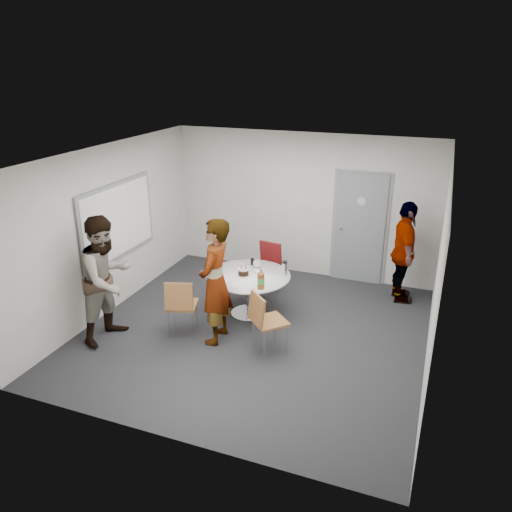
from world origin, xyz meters
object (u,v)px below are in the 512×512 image
at_px(chair_far, 268,262).
at_px(chair_near_right, 264,317).
at_px(whiteboard, 118,221).
at_px(person_right, 404,252).
at_px(table, 250,280).
at_px(person_left, 107,279).
at_px(door, 360,228).
at_px(person_main, 215,282).
at_px(chair_near_left, 181,302).

bearing_deg(chair_far, chair_near_right, 115.66).
height_order(whiteboard, chair_near_right, whiteboard).
bearing_deg(whiteboard, person_right, 21.24).
height_order(table, person_right, person_right).
xyz_separation_m(person_left, person_right, (3.90, 2.79, -0.07)).
bearing_deg(chair_far, door, -135.59).
distance_m(person_left, person_right, 4.80).
bearing_deg(chair_near_right, person_main, -141.40).
bearing_deg(person_main, door, 147.40).
xyz_separation_m(door, table, (-1.37, -1.99, -0.41)).
bearing_deg(person_main, table, 164.60).
height_order(door, whiteboard, door).
bearing_deg(table, door, 55.38).
relative_size(chair_near_left, person_right, 0.52).
distance_m(door, chair_far, 1.82).
relative_size(chair_near_right, chair_far, 1.00).
bearing_deg(chair_near_right, person_right, 99.73).
bearing_deg(chair_near_left, person_main, -9.10).
bearing_deg(chair_near_left, chair_far, 52.97).
xyz_separation_m(person_main, person_right, (2.40, 2.32, -0.06)).
bearing_deg(door, person_left, -132.20).
distance_m(whiteboard, chair_far, 2.64).
bearing_deg(table, chair_near_left, -126.07).
height_order(door, chair_near_left, door).
bearing_deg(whiteboard, door, 32.66).
xyz_separation_m(whiteboard, chair_near_left, (1.47, -0.69, -0.89)).
xyz_separation_m(chair_near_left, person_right, (2.94, 2.40, 0.32)).
bearing_deg(table, whiteboard, -172.42).
relative_size(door, person_main, 1.13).
height_order(chair_near_left, person_main, person_main).
relative_size(whiteboard, chair_near_right, 2.08).
bearing_deg(chair_far, person_main, 93.06).
bearing_deg(person_main, person_right, 129.65).
xyz_separation_m(door, chair_near_right, (-0.78, -2.96, -0.47)).
xyz_separation_m(chair_near_left, person_main, (0.54, 0.08, 0.38)).
relative_size(door, table, 1.58).
distance_m(whiteboard, person_right, 4.77).
height_order(whiteboard, person_main, whiteboard).
distance_m(chair_far, person_right, 2.33).
distance_m(door, person_main, 3.28).
bearing_deg(chair_near_right, chair_far, 152.05).
relative_size(whiteboard, chair_far, 2.09).
xyz_separation_m(door, chair_near_left, (-2.09, -2.97, -0.47)).
relative_size(door, chair_far, 2.33).
xyz_separation_m(chair_far, person_right, (2.25, 0.48, 0.32)).
bearing_deg(chair_near_left, table, 36.51).
relative_size(door, whiteboard, 1.12).
bearing_deg(person_right, door, 41.77).
height_order(chair_near_right, person_left, person_left).
distance_m(table, person_main, 0.97).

